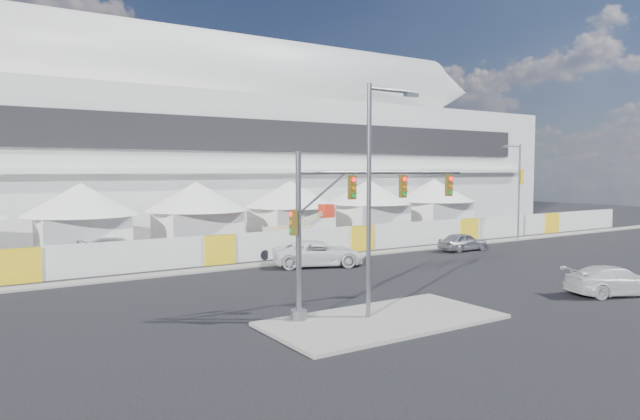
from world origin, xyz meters
TOP-DOWN VIEW (x-y plane):
  - ground at (0.00, 0.00)m, footprint 160.00×160.00m
  - median_island at (-6.00, -3.00)m, footprint 10.00×5.00m
  - far_curb at (20.00, 12.50)m, footprint 80.00×1.20m
  - stadium at (8.71, 41.50)m, footprint 80.00×24.80m
  - tent_row at (0.50, 24.00)m, footprint 53.40×8.40m
  - hoarding_fence at (6.00, 14.50)m, footprint 70.00×0.25m
  - scaffold_tower at (46.00, 36.00)m, footprint 4.40×4.40m
  - sedan_silver at (12.66, 10.06)m, footprint 1.77×4.27m
  - pickup_curb at (-0.75, 10.20)m, footprint 4.83×6.67m
  - pickup_near at (7.18, -5.36)m, footprint 3.78×5.50m
  - lot_car_b at (21.43, 17.02)m, footprint 3.08×4.26m
  - lot_car_c at (-11.25, 20.31)m, footprint 3.45×5.74m
  - traffic_mast at (-6.98, -1.25)m, footprint 9.60×0.68m
  - streetlight_median at (-6.14, -2.48)m, footprint 2.70×0.27m
  - streetlight_curb at (22.22, 12.50)m, footprint 2.58×0.58m
  - boom_lift at (-0.72, 15.50)m, footprint 7.29×1.82m

SIDE VIEW (x-z plane):
  - ground at x=0.00m, z-range 0.00..0.00m
  - far_curb at x=20.00m, z-range 0.00..0.12m
  - median_island at x=-6.00m, z-range 0.00..0.15m
  - lot_car_b at x=21.43m, z-range 0.00..1.35m
  - sedan_silver at x=12.66m, z-range 0.00..1.44m
  - pickup_near at x=7.18m, z-range 0.00..1.48m
  - lot_car_c at x=-11.25m, z-range 0.00..1.56m
  - pickup_curb at x=-0.75m, z-range 0.00..1.69m
  - boom_lift at x=-0.72m, z-range -0.85..2.84m
  - hoarding_fence at x=6.00m, z-range 0.00..2.00m
  - tent_row at x=0.50m, z-range 0.45..5.85m
  - traffic_mast at x=-6.98m, z-range 0.57..7.54m
  - streetlight_curb at x=22.22m, z-range 0.70..9.41m
  - streetlight_median at x=-6.14m, z-range 0.87..10.65m
  - scaffold_tower at x=46.00m, z-range 0.00..12.00m
  - stadium at x=8.71m, z-range -1.54..20.44m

